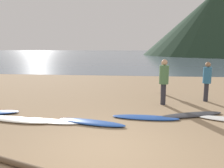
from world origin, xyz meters
name	(u,v)px	position (x,y,z in m)	size (l,w,h in m)	color
ground_plane	(126,83)	(0.00, 10.00, -0.10)	(120.00, 120.00, 0.20)	#997C5B
ocean_water	(134,54)	(0.00, 62.93, 0.00)	(140.00, 100.00, 0.01)	slate
headland_hill	(214,24)	(20.27, 56.48, 7.96)	(35.38, 35.38, 15.91)	#1E3323
surfboard_2	(15,119)	(-3.17, 1.73, 0.04)	(2.38, 0.53, 0.08)	silver
surfboard_3	(46,121)	(-2.15, 1.73, 0.03)	(2.27, 0.46, 0.06)	silver
surfboard_4	(91,122)	(-0.72, 1.70, 0.05)	(2.18, 0.45, 0.10)	#1E479E
surfboard_5	(145,117)	(0.94, 2.39, 0.04)	(2.17, 0.51, 0.07)	#1E479E
surfboard_6	(191,115)	(2.50, 2.82, 0.04)	(2.35, 0.49, 0.09)	#333338
person_0	(164,78)	(1.72, 4.27, 1.08)	(0.37, 0.37, 1.82)	#2D2D38
person_1	(207,78)	(3.60, 5.01, 0.99)	(0.34, 0.34, 1.68)	#2D2D38
person_3	(163,76)	(1.93, 6.32, 0.91)	(0.31, 0.31, 1.55)	#2D2D38
driftwood_log	(27,167)	(-1.44, -0.95, 0.06)	(0.13, 0.13, 1.68)	brown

